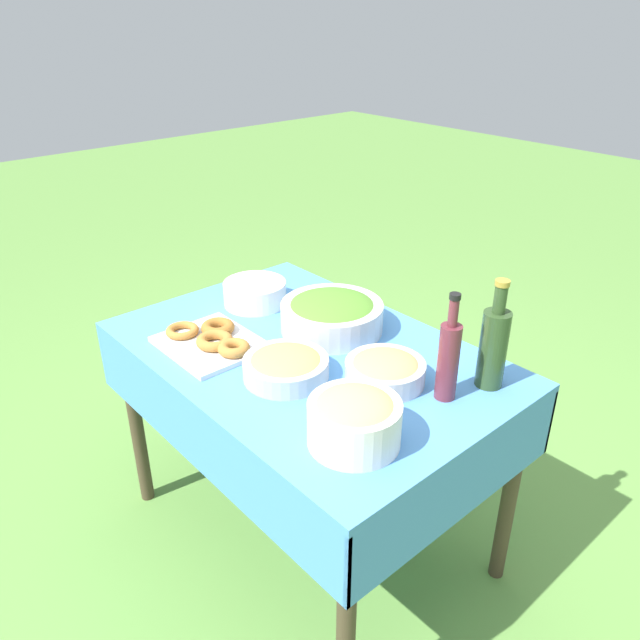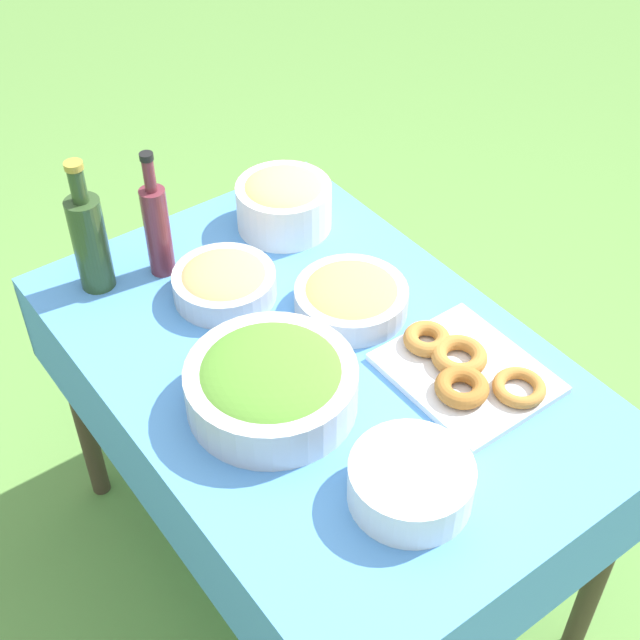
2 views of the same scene
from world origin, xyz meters
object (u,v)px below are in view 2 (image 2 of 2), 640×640
object	(u,v)px
olive_oil_bottle	(89,239)
wine_bottle	(157,227)
donut_platter	(465,370)
bread_bowl	(224,282)
pasta_bowl	(284,201)
fruit_bowl	(351,297)
plate_stack	(411,482)
salad_bowl	(271,383)

from	to	relation	value
olive_oil_bottle	wine_bottle	xyz separation A→B (m)	(0.04, 0.14, -0.00)
donut_platter	bread_bowl	bearing A→B (deg)	-153.13
pasta_bowl	bread_bowl	size ratio (longest dim) A/B	1.00
wine_bottle	fruit_bowl	world-z (taller)	wine_bottle
plate_stack	wine_bottle	size ratio (longest dim) A/B	0.71
plate_stack	bread_bowl	bearing A→B (deg)	177.50
pasta_bowl	fruit_bowl	bearing A→B (deg)	-10.20
donut_platter	pasta_bowl	bearing A→B (deg)	179.77
salad_bowl	wine_bottle	distance (m)	0.51
bread_bowl	wine_bottle	bearing A→B (deg)	-157.38
plate_stack	fruit_bowl	distance (m)	0.51
wine_bottle	bread_bowl	world-z (taller)	wine_bottle
salad_bowl	wine_bottle	bearing A→B (deg)	176.31
salad_bowl	fruit_bowl	world-z (taller)	salad_bowl
pasta_bowl	bread_bowl	world-z (taller)	pasta_bowl
salad_bowl	fruit_bowl	distance (m)	0.33
donut_platter	olive_oil_bottle	xyz separation A→B (m)	(-0.72, -0.47, 0.11)
plate_stack	salad_bowl	bearing A→B (deg)	-167.92
olive_oil_bottle	wine_bottle	bearing A→B (deg)	73.34
plate_stack	olive_oil_bottle	xyz separation A→B (m)	(-0.88, -0.18, 0.09)
plate_stack	wine_bottle	xyz separation A→B (m)	(-0.83, -0.04, 0.08)
donut_platter	fruit_bowl	size ratio (longest dim) A/B	1.40
donut_platter	fruit_bowl	distance (m)	0.31
olive_oil_bottle	bread_bowl	xyz separation A→B (m)	(0.21, 0.21, -0.09)
wine_bottle	fruit_bowl	size ratio (longest dim) A/B	1.26
salad_bowl	olive_oil_bottle	distance (m)	0.56
olive_oil_bottle	donut_platter	bearing A→B (deg)	33.29
pasta_bowl	fruit_bowl	distance (m)	0.35
plate_stack	wine_bottle	world-z (taller)	wine_bottle
salad_bowl	pasta_bowl	size ratio (longest dim) A/B	1.46
pasta_bowl	donut_platter	xyz separation A→B (m)	(0.65, -0.00, -0.05)
pasta_bowl	fruit_bowl	xyz separation A→B (m)	(0.35, -0.06, -0.03)
salad_bowl	donut_platter	bearing A→B (deg)	64.30
bread_bowl	plate_stack	bearing A→B (deg)	-2.50
wine_bottle	fruit_bowl	xyz separation A→B (m)	(0.37, 0.27, -0.09)
wine_bottle	bread_bowl	xyz separation A→B (m)	(0.16, 0.07, -0.08)
wine_bottle	donut_platter	bearing A→B (deg)	25.86
plate_stack	fruit_bowl	xyz separation A→B (m)	(-0.46, 0.23, -0.00)
salad_bowl	donut_platter	size ratio (longest dim) A/B	0.97
donut_platter	wine_bottle	bearing A→B (deg)	-154.14
donut_platter	fruit_bowl	xyz separation A→B (m)	(-0.30, -0.06, 0.02)
salad_bowl	wine_bottle	xyz separation A→B (m)	(-0.50, 0.03, 0.06)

